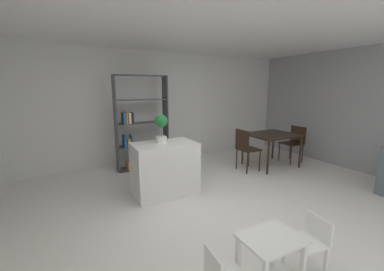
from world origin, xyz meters
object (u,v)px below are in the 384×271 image
at_px(dining_table, 272,137).
at_px(dining_chair_island_side, 245,146).
at_px(open_bookshelf, 138,127).
at_px(dining_chair_window_side, 294,140).
at_px(child_chair_right, 310,240).
at_px(child_table, 271,248).
at_px(kitchen_island, 165,169).
at_px(potted_plant_on_island, 161,126).

relative_size(dining_table, dining_chair_island_side, 1.20).
distance_m(open_bookshelf, dining_chair_window_side, 3.77).
distance_m(child_chair_right, dining_chair_island_side, 2.96).
xyz_separation_m(open_bookshelf, dining_chair_island_side, (2.00, -1.26, -0.38)).
bearing_deg(open_bookshelf, child_table, -88.09).
height_order(open_bookshelf, dining_table, open_bookshelf).
relative_size(child_chair_right, dining_table, 0.50).
distance_m(kitchen_island, dining_chair_island_side, 2.00).
height_order(kitchen_island, child_table, kitchen_island).
xyz_separation_m(kitchen_island, dining_chair_island_side, (1.98, 0.28, 0.11)).
height_order(child_chair_right, dining_chair_window_side, dining_chair_window_side).
bearing_deg(kitchen_island, dining_chair_island_side, 7.91).
bearing_deg(open_bookshelf, potted_plant_on_island, -89.62).
relative_size(kitchen_island, dining_chair_island_side, 1.14).
bearing_deg(dining_chair_window_side, child_table, -49.62).
height_order(kitchen_island, dining_chair_window_side, kitchen_island).
bearing_deg(dining_chair_island_side, dining_chair_window_side, -90.57).
bearing_deg(dining_chair_island_side, child_table, 143.95).
relative_size(child_chair_right, dining_chair_window_side, 0.64).
bearing_deg(potted_plant_on_island, dining_table, 3.87).
height_order(dining_chair_island_side, dining_chair_window_side, dining_chair_island_side).
bearing_deg(dining_chair_island_side, open_bookshelf, 57.38).
height_order(potted_plant_on_island, dining_table, potted_plant_on_island).
xyz_separation_m(potted_plant_on_island, dining_chair_island_side, (1.99, 0.19, -0.63)).
relative_size(potted_plant_on_island, dining_table, 0.43).
distance_m(dining_chair_island_side, dining_chair_window_side, 1.53).
relative_size(child_chair_right, dining_chair_island_side, 0.60).
bearing_deg(open_bookshelf, dining_chair_window_side, -19.71).
xyz_separation_m(open_bookshelf, child_chair_right, (0.66, -3.88, -0.62)).
bearing_deg(child_chair_right, open_bookshelf, -162.00).
relative_size(open_bookshelf, child_chair_right, 3.73).
distance_m(potted_plant_on_island, dining_table, 2.81).
xyz_separation_m(potted_plant_on_island, child_table, (0.12, -2.43, -0.77)).
bearing_deg(dining_chair_window_side, potted_plant_on_island, -84.14).
distance_m(open_bookshelf, dining_table, 3.05).
xyz_separation_m(kitchen_island, open_bookshelf, (-0.02, 1.54, 0.49)).
bearing_deg(dining_chair_window_side, dining_chair_island_side, -87.25).
bearing_deg(child_chair_right, dining_chair_window_side, 140.70).
xyz_separation_m(dining_table, dining_chair_island_side, (-0.76, -0.00, -0.13)).
relative_size(potted_plant_on_island, open_bookshelf, 0.23).
bearing_deg(dining_chair_window_side, open_bookshelf, -106.81).
height_order(child_table, dining_chair_island_side, dining_chair_island_side).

